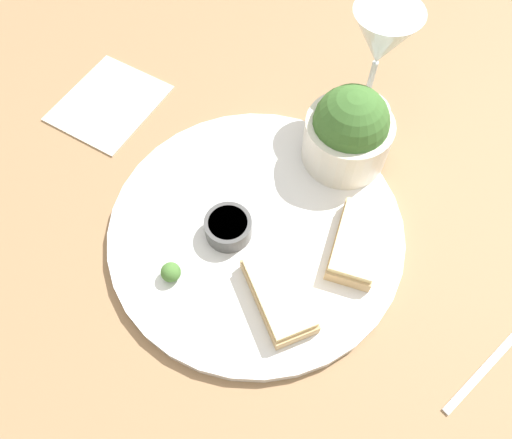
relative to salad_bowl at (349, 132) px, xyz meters
The scene contains 10 objects.
ground_plane 0.17m from the salad_bowl, 130.63° to the left, with size 4.00×4.00×0.00m, color #93704C.
dinner_plate 0.16m from the salad_bowl, 130.63° to the left, with size 0.35×0.35×0.01m.
salad_bowl is the anchor object (origin of this frame).
sauce_ramekin 0.19m from the salad_bowl, 125.18° to the left, with size 0.06×0.06×0.03m.
cheese_toast_near 0.14m from the salad_bowl, behind, with size 0.11×0.09×0.03m.
cheese_toast_far 0.22m from the salad_bowl, 153.09° to the left, with size 0.11×0.08×0.03m.
wine_glass 0.11m from the salad_bowl, 25.84° to the right, with size 0.08×0.08×0.17m.
garnish 0.27m from the salad_bowl, 126.36° to the left, with size 0.02×0.02×0.02m.
napkin 0.34m from the salad_bowl, 69.85° to the left, with size 0.19×0.18×0.01m.
fork 0.30m from the salad_bowl, 151.27° to the right, with size 0.13×0.16×0.01m.
Camera 1 is at (-0.28, 0.01, 0.54)m, focal length 35.00 mm.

